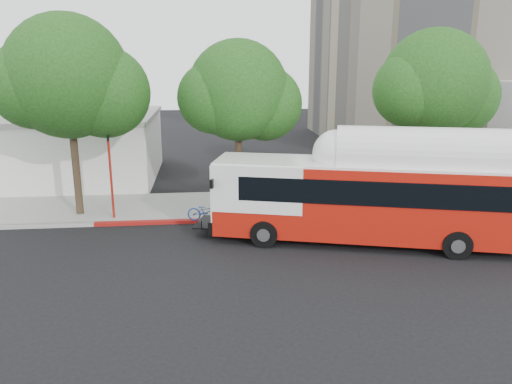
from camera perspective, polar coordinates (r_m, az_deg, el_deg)
ground at (r=20.72m, az=2.01°, el=-6.60°), size 120.00×120.00×0.00m
sidewalk at (r=26.81m, az=0.12°, el=-1.38°), size 60.00×5.00×0.15m
curb_strip at (r=24.34m, az=0.76°, el=-3.09°), size 60.00×0.30×0.15m
red_curb_segment at (r=24.19m, az=-6.33°, el=-3.29°), size 10.00×0.32×0.16m
street_tree_left at (r=25.35m, az=-19.62°, el=11.83°), size 6.67×5.80×9.74m
street_tree_mid at (r=25.29m, az=-1.13°, el=11.08°), size 5.75×5.00×8.62m
street_tree_right at (r=27.77m, az=20.43°, el=11.23°), size 6.21×5.40×9.18m
low_commercial_bldg at (r=35.39m, az=-24.52°, el=4.72°), size 16.20×10.20×4.25m
transit_bus at (r=21.45m, az=12.58°, el=-0.92°), size 13.70×5.98×4.01m
signal_pole at (r=24.77m, az=-16.24°, el=1.55°), size 0.12×0.39×4.14m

